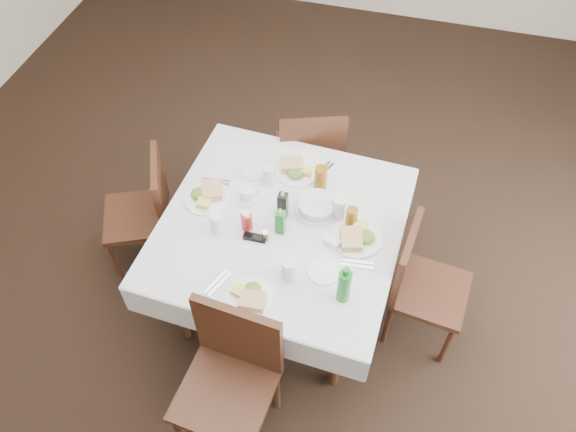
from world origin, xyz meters
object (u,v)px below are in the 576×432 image
object	(u,v)px
chair_north	(310,153)
water_e	(339,207)
chair_east	(419,279)
chair_west	(148,207)
bread_basket	(316,207)
water_w	(217,224)
oil_cruet_green	(280,221)
coffee_mug	(247,195)
water_s	(289,270)
green_bottle	(344,286)
water_n	(269,175)
ketchup_bottle	(247,221)
oil_cruet_dark	(283,204)
chair_south	(232,370)
dining_table	(281,232)

from	to	relation	value
chair_north	water_e	world-z (taller)	chair_north
chair_east	water_e	distance (m)	0.64
chair_west	bread_basket	distance (m)	1.13
water_e	water_w	xyz separation A→B (m)	(-0.63, -0.29, -0.00)
chair_west	oil_cruet_green	size ratio (longest dim) A/B	4.27
water_e	coffee_mug	world-z (taller)	water_e
water_s	green_bottle	distance (m)	0.31
water_n	green_bottle	bearing A→B (deg)	-48.31
oil_cruet_green	ketchup_bottle	distance (m)	0.19
oil_cruet_dark	ketchup_bottle	world-z (taller)	oil_cruet_dark
water_s	chair_south	bearing A→B (deg)	-108.75
oil_cruet_dark	bread_basket	bearing A→B (deg)	23.10
chair_west	water_w	size ratio (longest dim) A/B	6.52
oil_cruet_dark	coffee_mug	distance (m)	0.25
dining_table	coffee_mug	bearing A→B (deg)	154.35
water_e	water_w	distance (m)	0.69
water_e	oil_cruet_dark	size ratio (longest dim) A/B	0.66
oil_cruet_dark	dining_table	bearing A→B (deg)	-83.05
coffee_mug	green_bottle	world-z (taller)	green_bottle
water_n	water_w	world-z (taller)	water_w
chair_east	chair_north	bearing A→B (deg)	135.81
chair_north	ketchup_bottle	bearing A→B (deg)	-99.26
chair_west	dining_table	bearing A→B (deg)	-5.92
water_n	green_bottle	xyz separation A→B (m)	(0.59, -0.67, 0.05)
coffee_mug	water_s	bearing A→B (deg)	-50.29
water_w	ketchup_bottle	distance (m)	0.16
bread_basket	ketchup_bottle	distance (m)	0.41
chair_west	water_n	size ratio (longest dim) A/B	6.70
chair_north	green_bottle	xyz separation A→B (m)	(0.46, -1.22, 0.35)
green_bottle	oil_cruet_dark	bearing A→B (deg)	134.67
chair_south	coffee_mug	xyz separation A→B (m)	(-0.21, 0.95, 0.24)
dining_table	chair_north	size ratio (longest dim) A/B	1.54
chair_south	ketchup_bottle	world-z (taller)	chair_south
dining_table	coffee_mug	world-z (taller)	coffee_mug
water_e	dining_table	bearing A→B (deg)	-154.48
chair_east	bread_basket	bearing A→B (deg)	168.28
dining_table	chair_south	size ratio (longest dim) A/B	1.45
dining_table	chair_west	xyz separation A→B (m)	(-0.92, 0.10, -0.18)
chair_east	chair_south	bearing A→B (deg)	-135.74
chair_north	oil_cruet_green	size ratio (longest dim) A/B	4.45
bread_basket	coffee_mug	size ratio (longest dim) A/B	1.91
coffee_mug	bread_basket	bearing A→B (deg)	3.07
water_e	oil_cruet_dark	world-z (taller)	oil_cruet_dark
water_s	bread_basket	size ratio (longest dim) A/B	0.59
chair_north	water_e	bearing A→B (deg)	-64.66
chair_west	water_s	bearing A→B (deg)	-22.44
water_e	bread_basket	xyz separation A→B (m)	(-0.13, -0.00, -0.03)
water_s	oil_cruet_green	size ratio (longest dim) A/B	0.69
water_n	water_w	distance (m)	0.46
water_w	ketchup_bottle	size ratio (longest dim) A/B	1.00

